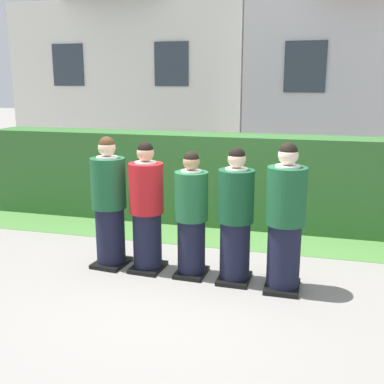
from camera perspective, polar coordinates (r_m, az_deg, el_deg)
The scene contains 10 objects.
ground_plane at distance 5.89m, azimuth 0.00°, elevation -10.00°, with size 60.00×60.00×0.00m, color gray.
student_front_row_0 at distance 6.04m, azimuth -9.93°, elevation -1.62°, with size 0.43×0.51×1.66m.
student_in_red_blazer at distance 5.84m, azimuth -5.47°, elevation -2.22°, with size 0.42×0.52×1.62m.
student_front_row_2 at distance 5.67m, azimuth -0.08°, elevation -3.11°, with size 0.40×0.45×1.53m.
student_front_row_3 at distance 5.51m, azimuth 5.26°, elevation -3.29°, with size 0.42×0.50×1.60m.
student_front_row_4 at distance 5.35m, azimuth 11.14°, elevation -3.50°, with size 0.44×0.48×1.68m.
hedge at distance 7.77m, azimuth 4.34°, elevation 1.47°, with size 8.30×0.70×1.47m.
school_building_main at distance 15.07m, azimuth -5.39°, elevation 16.80°, with size 6.89×4.67×6.34m.
school_building_annex at distance 12.93m, azimuth 19.04°, elevation 15.29°, with size 5.31×4.07×5.71m.
lawn_strip at distance 7.21m, azimuth 3.03°, elevation -5.51°, with size 8.30×0.90×0.01m, color #477A38.
Camera 1 is at (1.41, -5.22, 2.33)m, focal length 44.33 mm.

